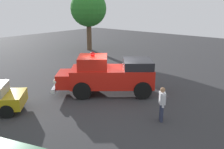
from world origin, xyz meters
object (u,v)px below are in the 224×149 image
vintage_fire_truck (108,74)px  lawn_chair_by_car (101,66)px  spectator_standing (162,102)px  oak_tree_distant (88,9)px

vintage_fire_truck → lawn_chair_by_car: vintage_fire_truck is taller
spectator_standing → vintage_fire_truck: bearing=74.4°
vintage_fire_truck → oak_tree_distant: oak_tree_distant is taller
spectator_standing → oak_tree_distant: oak_tree_distant is taller
lawn_chair_by_car → oak_tree_distant: size_ratio=0.15×
spectator_standing → oak_tree_distant: bearing=55.4°
oak_tree_distant → spectator_standing: bearing=-124.6°
vintage_fire_truck → oak_tree_distant: (9.54, 11.25, 3.54)m
vintage_fire_truck → lawn_chair_by_car: 4.39m
vintage_fire_truck → oak_tree_distant: 15.17m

